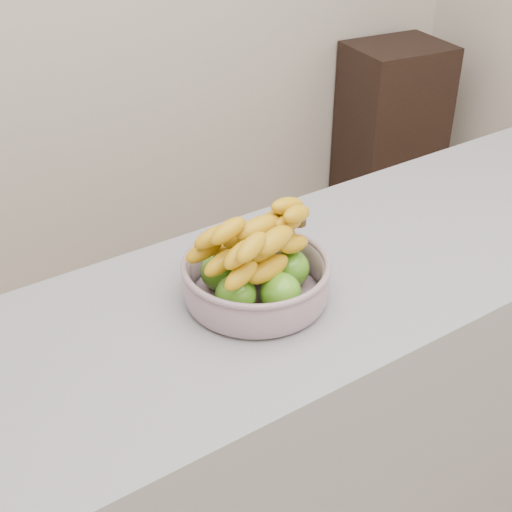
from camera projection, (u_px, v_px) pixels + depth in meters
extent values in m
cube|color=#919299|center=(312.00, 422.00, 1.77)|extent=(2.00, 0.60, 0.90)
cube|color=black|center=(391.00, 127.00, 3.48)|extent=(0.49, 0.42, 0.81)
cylinder|color=#A3B6C4|center=(256.00, 295.00, 1.44)|extent=(0.25, 0.25, 0.01)
torus|color=#A3B6C4|center=(256.00, 264.00, 1.40)|extent=(0.30, 0.30, 0.01)
sphere|color=#3C9619|center=(281.00, 293.00, 1.37)|extent=(0.08, 0.08, 0.08)
sphere|color=#3C9619|center=(290.00, 268.00, 1.44)|extent=(0.08, 0.08, 0.08)
sphere|color=#3C9619|center=(253.00, 256.00, 1.48)|extent=(0.08, 0.08, 0.08)
sphere|color=#3C9619|center=(220.00, 271.00, 1.43)|extent=(0.08, 0.08, 0.08)
sphere|color=#3C9619|center=(236.00, 295.00, 1.36)|extent=(0.08, 0.08, 0.08)
ellipsoid|color=orange|center=(268.00, 269.00, 1.36)|extent=(0.19, 0.09, 0.04)
ellipsoid|color=orange|center=(252.00, 259.00, 1.39)|extent=(0.19, 0.06, 0.04)
ellipsoid|color=orange|center=(237.00, 249.00, 1.42)|extent=(0.19, 0.05, 0.04)
ellipsoid|color=orange|center=(265.00, 247.00, 1.36)|extent=(0.19, 0.10, 0.04)
ellipsoid|color=orange|center=(248.00, 237.00, 1.39)|extent=(0.19, 0.06, 0.04)
ellipsoid|color=orange|center=(258.00, 228.00, 1.36)|extent=(0.19, 0.06, 0.04)
ellipsoid|color=orange|center=(275.00, 240.00, 1.33)|extent=(0.19, 0.11, 0.04)
cylinder|color=#402F14|center=(299.00, 217.00, 1.43)|extent=(0.03, 0.03, 0.03)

